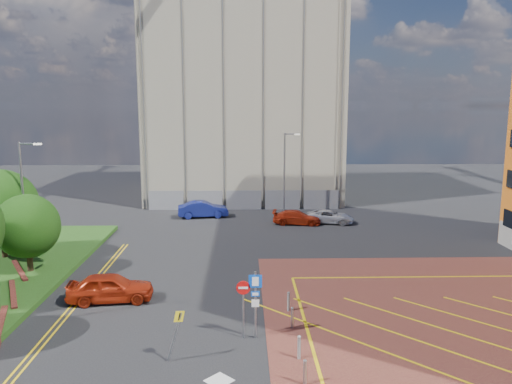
{
  "coord_description": "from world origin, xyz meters",
  "views": [
    {
      "loc": [
        -0.01,
        -20.53,
        10.57
      ],
      "look_at": [
        0.58,
        2.99,
        6.5
      ],
      "focal_mm": 35.0,
      "sensor_mm": 36.0,
      "label": 1
    }
  ],
  "objects_px": {
    "lamp_left_far": "(24,197)",
    "car_red_left": "(110,287)",
    "tree_d": "(1,206)",
    "lamp_back": "(285,170)",
    "car_blue_back": "(203,209)",
    "car_red_back": "(297,217)",
    "tree_c": "(27,226)",
    "sign_cluster": "(251,298)",
    "warning_sign": "(176,329)",
    "car_silver_back": "(330,217)"
  },
  "relations": [
    {
      "from": "lamp_left_far",
      "to": "car_blue_back",
      "type": "xyz_separation_m",
      "value": [
        10.5,
        14.45,
        -3.87
      ]
    },
    {
      "from": "car_silver_back",
      "to": "car_blue_back",
      "type": "bearing_deg",
      "value": 92.6
    },
    {
      "from": "sign_cluster",
      "to": "warning_sign",
      "type": "relative_size",
      "value": 1.42
    },
    {
      "from": "car_red_left",
      "to": "car_red_back",
      "type": "relative_size",
      "value": 1.06
    },
    {
      "from": "lamp_back",
      "to": "car_silver_back",
      "type": "distance_m",
      "value": 6.81
    },
    {
      "from": "tree_c",
      "to": "car_red_left",
      "type": "distance_m",
      "value": 7.95
    },
    {
      "from": "car_silver_back",
      "to": "tree_c",
      "type": "bearing_deg",
      "value": 138.3
    },
    {
      "from": "lamp_left_far",
      "to": "car_red_left",
      "type": "bearing_deg",
      "value": -41.98
    },
    {
      "from": "car_blue_back",
      "to": "warning_sign",
      "type": "bearing_deg",
      "value": 174.61
    },
    {
      "from": "tree_d",
      "to": "lamp_back",
      "type": "height_order",
      "value": "lamp_back"
    },
    {
      "from": "sign_cluster",
      "to": "car_blue_back",
      "type": "bearing_deg",
      "value": 99.4
    },
    {
      "from": "lamp_left_far",
      "to": "warning_sign",
      "type": "xyz_separation_m",
      "value": [
        11.59,
        -13.06,
        -3.23
      ]
    },
    {
      "from": "car_red_back",
      "to": "car_silver_back",
      "type": "bearing_deg",
      "value": -74.8
    },
    {
      "from": "car_red_back",
      "to": "car_blue_back",
      "type": "bearing_deg",
      "value": 78.71
    },
    {
      "from": "car_red_left",
      "to": "warning_sign",
      "type": "bearing_deg",
      "value": -152.39
    },
    {
      "from": "car_blue_back",
      "to": "car_red_back",
      "type": "height_order",
      "value": "car_blue_back"
    },
    {
      "from": "lamp_left_far",
      "to": "lamp_back",
      "type": "distance_m",
      "value": 24.46
    },
    {
      "from": "tree_c",
      "to": "lamp_left_far",
      "type": "xyz_separation_m",
      "value": [
        -0.92,
        2.0,
        1.47
      ]
    },
    {
      "from": "car_red_left",
      "to": "car_blue_back",
      "type": "height_order",
      "value": "car_blue_back"
    },
    {
      "from": "tree_d",
      "to": "lamp_back",
      "type": "relative_size",
      "value": 0.76
    },
    {
      "from": "tree_d",
      "to": "sign_cluster",
      "type": "bearing_deg",
      "value": -35.58
    },
    {
      "from": "tree_c",
      "to": "car_silver_back",
      "type": "relative_size",
      "value": 1.13
    },
    {
      "from": "lamp_left_far",
      "to": "tree_c",
      "type": "bearing_deg",
      "value": -65.29
    },
    {
      "from": "sign_cluster",
      "to": "warning_sign",
      "type": "bearing_deg",
      "value": -146.89
    },
    {
      "from": "car_red_left",
      "to": "car_silver_back",
      "type": "relative_size",
      "value": 1.06
    },
    {
      "from": "lamp_left_far",
      "to": "car_red_left",
      "type": "relative_size",
      "value": 1.74
    },
    {
      "from": "lamp_left_far",
      "to": "sign_cluster",
      "type": "distance_m",
      "value": 18.58
    },
    {
      "from": "tree_c",
      "to": "car_red_left",
      "type": "bearing_deg",
      "value": -35.38
    },
    {
      "from": "car_red_left",
      "to": "lamp_left_far",
      "type": "bearing_deg",
      "value": 41.68
    },
    {
      "from": "tree_d",
      "to": "warning_sign",
      "type": "height_order",
      "value": "tree_d"
    },
    {
      "from": "lamp_left_far",
      "to": "lamp_back",
      "type": "height_order",
      "value": "lamp_left_far"
    },
    {
      "from": "tree_d",
      "to": "car_blue_back",
      "type": "height_order",
      "value": "tree_d"
    },
    {
      "from": "tree_c",
      "to": "lamp_back",
      "type": "xyz_separation_m",
      "value": [
        17.58,
        18.0,
        1.17
      ]
    },
    {
      "from": "tree_c",
      "to": "sign_cluster",
      "type": "bearing_deg",
      "value": -33.16
    },
    {
      "from": "warning_sign",
      "to": "car_blue_back",
      "type": "bearing_deg",
      "value": 92.26
    },
    {
      "from": "car_red_back",
      "to": "car_silver_back",
      "type": "height_order",
      "value": "car_red_back"
    },
    {
      "from": "tree_d",
      "to": "car_blue_back",
      "type": "bearing_deg",
      "value": 46.9
    },
    {
      "from": "car_red_back",
      "to": "tree_d",
      "type": "bearing_deg",
      "value": 124.19
    },
    {
      "from": "tree_d",
      "to": "lamp_left_far",
      "type": "height_order",
      "value": "lamp_left_far"
    },
    {
      "from": "tree_c",
      "to": "car_silver_back",
      "type": "height_order",
      "value": "tree_c"
    },
    {
      "from": "lamp_back",
      "to": "warning_sign",
      "type": "bearing_deg",
      "value": -103.38
    },
    {
      "from": "tree_c",
      "to": "car_silver_back",
      "type": "distance_m",
      "value": 25.53
    },
    {
      "from": "car_blue_back",
      "to": "tree_c",
      "type": "bearing_deg",
      "value": 142.13
    },
    {
      "from": "lamp_left_far",
      "to": "car_blue_back",
      "type": "height_order",
      "value": "lamp_left_far"
    },
    {
      "from": "lamp_left_far",
      "to": "car_silver_back",
      "type": "relative_size",
      "value": 1.84
    },
    {
      "from": "car_red_back",
      "to": "lamp_back",
      "type": "bearing_deg",
      "value": 16.74
    },
    {
      "from": "lamp_back",
      "to": "warning_sign",
      "type": "relative_size",
      "value": 3.56
    },
    {
      "from": "warning_sign",
      "to": "car_blue_back",
      "type": "xyz_separation_m",
      "value": [
        -1.08,
        27.5,
        -0.64
      ]
    },
    {
      "from": "tree_d",
      "to": "lamp_back",
      "type": "bearing_deg",
      "value": 36.09
    },
    {
      "from": "car_blue_back",
      "to": "car_red_back",
      "type": "relative_size",
      "value": 1.11
    }
  ]
}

